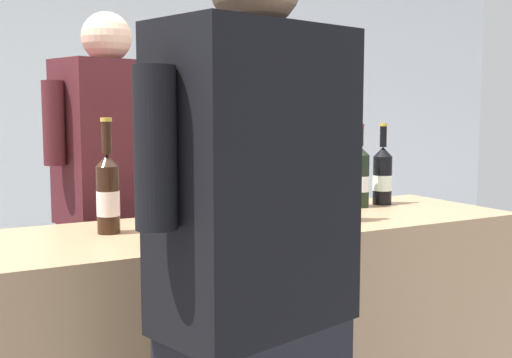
{
  "coord_description": "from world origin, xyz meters",
  "views": [
    {
      "loc": [
        -0.88,
        -1.9,
        1.38
      ],
      "look_at": [
        0.15,
        0.0,
        1.14
      ],
      "focal_mm": 45.49,
      "sensor_mm": 36.0,
      "label": 1
    }
  ],
  "objects_px": {
    "wine_bottle_7": "(108,192)",
    "wine_bottle_2": "(274,178)",
    "wine_glass": "(283,192)",
    "potted_shrub": "(200,238)",
    "wine_bottle_5": "(382,175)",
    "wine_bottle_4": "(343,186)",
    "wine_bottle_0": "(201,194)",
    "person_server": "(112,239)",
    "person_guest": "(255,351)",
    "wine_bottle_3": "(306,184)",
    "wine_bottle_1": "(158,202)",
    "wine_bottle_6": "(359,176)"
  },
  "relations": [
    {
      "from": "wine_bottle_1",
      "to": "wine_glass",
      "type": "relative_size",
      "value": 1.92
    },
    {
      "from": "wine_glass",
      "to": "person_server",
      "type": "height_order",
      "value": "person_server"
    },
    {
      "from": "wine_bottle_6",
      "to": "wine_bottle_7",
      "type": "height_order",
      "value": "wine_bottle_7"
    },
    {
      "from": "wine_bottle_2",
      "to": "wine_bottle_7",
      "type": "xyz_separation_m",
      "value": [
        -0.64,
        -0.08,
        -0.0
      ]
    },
    {
      "from": "wine_glass",
      "to": "potted_shrub",
      "type": "bearing_deg",
      "value": 77.5
    },
    {
      "from": "potted_shrub",
      "to": "wine_bottle_6",
      "type": "bearing_deg",
      "value": -81.55
    },
    {
      "from": "wine_bottle_0",
      "to": "wine_bottle_1",
      "type": "relative_size",
      "value": 1.0
    },
    {
      "from": "wine_bottle_0",
      "to": "wine_bottle_1",
      "type": "bearing_deg",
      "value": -153.12
    },
    {
      "from": "wine_bottle_6",
      "to": "wine_bottle_7",
      "type": "xyz_separation_m",
      "value": [
        -1.01,
        -0.06,
        0.01
      ]
    },
    {
      "from": "person_guest",
      "to": "wine_bottle_4",
      "type": "bearing_deg",
      "value": 41.33
    },
    {
      "from": "person_server",
      "to": "person_guest",
      "type": "distance_m",
      "value": 1.31
    },
    {
      "from": "wine_bottle_4",
      "to": "wine_bottle_6",
      "type": "bearing_deg",
      "value": 43.39
    },
    {
      "from": "wine_bottle_1",
      "to": "wine_bottle_5",
      "type": "xyz_separation_m",
      "value": [
        1.06,
        0.31,
        -0.01
      ]
    },
    {
      "from": "wine_bottle_2",
      "to": "wine_glass",
      "type": "xyz_separation_m",
      "value": [
        -0.11,
        -0.25,
        -0.02
      ]
    },
    {
      "from": "wine_bottle_3",
      "to": "wine_bottle_1",
      "type": "bearing_deg",
      "value": -162.25
    },
    {
      "from": "wine_bottle_2",
      "to": "wine_bottle_5",
      "type": "bearing_deg",
      "value": -1.08
    },
    {
      "from": "wine_bottle_0",
      "to": "wine_glass",
      "type": "bearing_deg",
      "value": -3.54
    },
    {
      "from": "wine_bottle_1",
      "to": "wine_bottle_2",
      "type": "xyz_separation_m",
      "value": [
        0.56,
        0.32,
        0.01
      ]
    },
    {
      "from": "wine_bottle_7",
      "to": "wine_glass",
      "type": "height_order",
      "value": "wine_bottle_7"
    },
    {
      "from": "wine_bottle_0",
      "to": "wine_bottle_7",
      "type": "xyz_separation_m",
      "value": [
        -0.25,
        0.15,
        0.0
      ]
    },
    {
      "from": "wine_bottle_4",
      "to": "wine_bottle_5",
      "type": "relative_size",
      "value": 1.05
    },
    {
      "from": "wine_bottle_2",
      "to": "wine_bottle_6",
      "type": "bearing_deg",
      "value": -3.47
    },
    {
      "from": "wine_bottle_3",
      "to": "potted_shrub",
      "type": "distance_m",
      "value": 1.34
    },
    {
      "from": "wine_bottle_5",
      "to": "person_server",
      "type": "bearing_deg",
      "value": 153.71
    },
    {
      "from": "wine_glass",
      "to": "potted_shrub",
      "type": "height_order",
      "value": "potted_shrub"
    },
    {
      "from": "wine_bottle_5",
      "to": "wine_bottle_2",
      "type": "bearing_deg",
      "value": 178.92
    },
    {
      "from": "wine_bottle_5",
      "to": "person_server",
      "type": "relative_size",
      "value": 0.19
    },
    {
      "from": "wine_bottle_4",
      "to": "wine_glass",
      "type": "relative_size",
      "value": 1.94
    },
    {
      "from": "wine_bottle_5",
      "to": "person_guest",
      "type": "xyz_separation_m",
      "value": [
        -1.03,
        -0.83,
        -0.26
      ]
    },
    {
      "from": "wine_bottle_7",
      "to": "wine_bottle_0",
      "type": "bearing_deg",
      "value": -31.75
    },
    {
      "from": "wine_bottle_1",
      "to": "person_guest",
      "type": "xyz_separation_m",
      "value": [
        0.03,
        -0.52,
        -0.27
      ]
    },
    {
      "from": "wine_bottle_0",
      "to": "person_server",
      "type": "xyz_separation_m",
      "value": [
        -0.08,
        0.7,
        -0.26
      ]
    },
    {
      "from": "wine_bottle_6",
      "to": "potted_shrub",
      "type": "distance_m",
      "value": 1.25
    },
    {
      "from": "wine_bottle_1",
      "to": "person_server",
      "type": "distance_m",
      "value": 0.84
    },
    {
      "from": "wine_bottle_2",
      "to": "potted_shrub",
      "type": "bearing_deg",
      "value": 80.1
    },
    {
      "from": "wine_bottle_4",
      "to": "person_guest",
      "type": "height_order",
      "value": "person_guest"
    },
    {
      "from": "wine_bottle_3",
      "to": "wine_bottle_6",
      "type": "distance_m",
      "value": 0.32
    },
    {
      "from": "wine_bottle_5",
      "to": "wine_bottle_0",
      "type": "bearing_deg",
      "value": -166.05
    },
    {
      "from": "wine_bottle_0",
      "to": "person_guest",
      "type": "bearing_deg",
      "value": -103.09
    },
    {
      "from": "wine_bottle_7",
      "to": "wine_bottle_3",
      "type": "bearing_deg",
      "value": -3.14
    },
    {
      "from": "wine_bottle_7",
      "to": "wine_bottle_2",
      "type": "bearing_deg",
      "value": 6.99
    },
    {
      "from": "wine_bottle_3",
      "to": "wine_bottle_4",
      "type": "relative_size",
      "value": 0.96
    },
    {
      "from": "wine_bottle_7",
      "to": "person_server",
      "type": "height_order",
      "value": "person_server"
    },
    {
      "from": "wine_bottle_5",
      "to": "wine_bottle_7",
      "type": "distance_m",
      "value": 1.14
    },
    {
      "from": "wine_bottle_3",
      "to": "person_server",
      "type": "relative_size",
      "value": 0.19
    },
    {
      "from": "wine_bottle_0",
      "to": "potted_shrub",
      "type": "distance_m",
      "value": 1.56
    },
    {
      "from": "wine_bottle_1",
      "to": "person_guest",
      "type": "relative_size",
      "value": 0.2
    },
    {
      "from": "wine_bottle_6",
      "to": "person_guest",
      "type": "height_order",
      "value": "person_guest"
    },
    {
      "from": "wine_bottle_0",
      "to": "person_server",
      "type": "distance_m",
      "value": 0.75
    },
    {
      "from": "wine_bottle_2",
      "to": "wine_bottle_5",
      "type": "distance_m",
      "value": 0.5
    }
  ]
}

